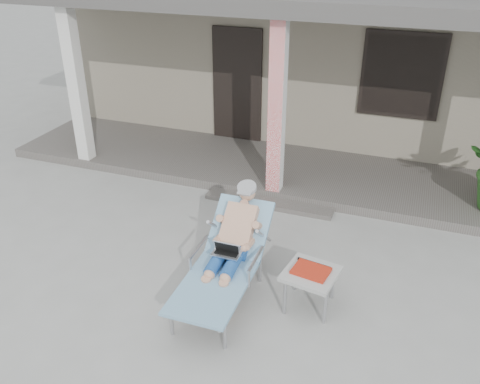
% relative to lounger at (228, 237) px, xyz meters
% --- Properties ---
extents(ground, '(60.00, 60.00, 0.00)m').
position_rel_lounger_xyz_m(ground, '(-0.17, 0.28, -0.74)').
color(ground, '#9E9E99').
rests_on(ground, ground).
extents(house, '(10.40, 5.40, 3.30)m').
position_rel_lounger_xyz_m(house, '(-0.17, 6.77, 0.93)').
color(house, gray).
rests_on(house, ground).
extents(porch_deck, '(10.00, 2.00, 0.15)m').
position_rel_lounger_xyz_m(porch_deck, '(-0.17, 3.28, -0.67)').
color(porch_deck, '#605B56').
rests_on(porch_deck, ground).
extents(porch_overhang, '(10.00, 2.30, 2.85)m').
position_rel_lounger_xyz_m(porch_overhang, '(-0.17, 3.22, 2.05)').
color(porch_overhang, silver).
rests_on(porch_overhang, porch_deck).
extents(porch_step, '(2.00, 0.30, 0.07)m').
position_rel_lounger_xyz_m(porch_step, '(-0.17, 2.13, -0.70)').
color(porch_step, '#605B56').
rests_on(porch_step, ground).
extents(lounger, '(0.71, 1.86, 1.20)m').
position_rel_lounger_xyz_m(lounger, '(0.00, 0.00, 0.00)').
color(lounger, '#B7B7BC').
rests_on(lounger, ground).
extents(side_table, '(0.64, 0.64, 0.50)m').
position_rel_lounger_xyz_m(side_table, '(0.96, 0.06, -0.32)').
color(side_table, '#A8A8A4').
rests_on(side_table, ground).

